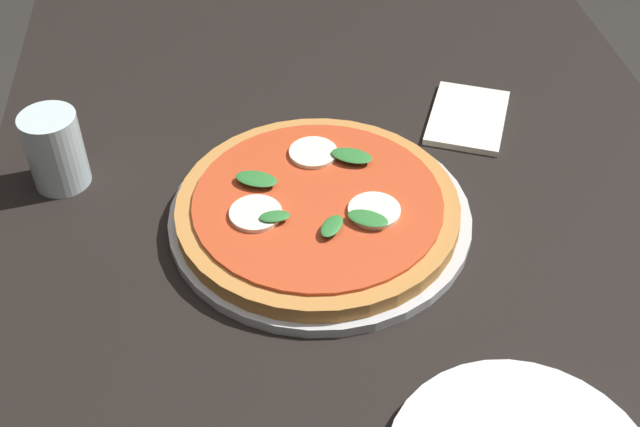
{
  "coord_description": "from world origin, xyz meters",
  "views": [
    {
      "loc": [
        -0.5,
        0.12,
        1.32
      ],
      "look_at": [
        0.12,
        0.04,
        0.74
      ],
      "focal_mm": 44.85,
      "sensor_mm": 36.0,
      "label": 1
    }
  ],
  "objects_px": {
    "glass_cup": "(55,150)",
    "pizza": "(318,207)",
    "napkin": "(468,117)",
    "serving_tray": "(320,216)",
    "dining_table": "(374,363)"
  },
  "relations": [
    {
      "from": "serving_tray",
      "to": "pizza",
      "type": "height_order",
      "value": "pizza"
    },
    {
      "from": "serving_tray",
      "to": "pizza",
      "type": "xyz_separation_m",
      "value": [
        -0.0,
        0.0,
        0.02
      ]
    },
    {
      "from": "dining_table",
      "to": "pizza",
      "type": "bearing_deg",
      "value": 21.34
    },
    {
      "from": "pizza",
      "to": "napkin",
      "type": "xyz_separation_m",
      "value": [
        0.16,
        -0.21,
        -0.02
      ]
    },
    {
      "from": "dining_table",
      "to": "glass_cup",
      "type": "height_order",
      "value": "glass_cup"
    },
    {
      "from": "napkin",
      "to": "glass_cup",
      "type": "bearing_deg",
      "value": 96.39
    },
    {
      "from": "serving_tray",
      "to": "dining_table",
      "type": "bearing_deg",
      "value": -160.49
    },
    {
      "from": "glass_cup",
      "to": "napkin",
      "type": "bearing_deg",
      "value": -83.61
    },
    {
      "from": "serving_tray",
      "to": "glass_cup",
      "type": "distance_m",
      "value": 0.3
    },
    {
      "from": "dining_table",
      "to": "napkin",
      "type": "relative_size",
      "value": 11.11
    },
    {
      "from": "napkin",
      "to": "glass_cup",
      "type": "distance_m",
      "value": 0.49
    },
    {
      "from": "dining_table",
      "to": "serving_tray",
      "type": "xyz_separation_m",
      "value": [
        0.12,
        0.04,
        0.11
      ]
    },
    {
      "from": "glass_cup",
      "to": "pizza",
      "type": "bearing_deg",
      "value": -111.06
    },
    {
      "from": "napkin",
      "to": "glass_cup",
      "type": "relative_size",
      "value": 1.46
    },
    {
      "from": "dining_table",
      "to": "pizza",
      "type": "xyz_separation_m",
      "value": [
        0.12,
        0.05,
        0.12
      ]
    }
  ]
}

